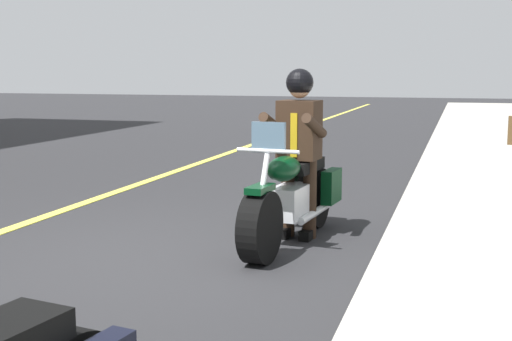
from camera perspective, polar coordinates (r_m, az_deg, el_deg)
The scene contains 3 objects.
ground_plane at distance 6.28m, azimuth -8.88°, elevation -7.47°, with size 80.00×80.00×0.00m, color #28282B.
motorcycle_main at distance 6.74m, azimuth 3.11°, elevation -2.33°, with size 2.22×0.73×1.26m.
rider_main at distance 6.83m, azimuth 3.66°, elevation 2.77°, with size 0.66×0.59×1.74m.
Camera 1 is at (5.42, 2.67, 1.71)m, focal length 46.93 mm.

